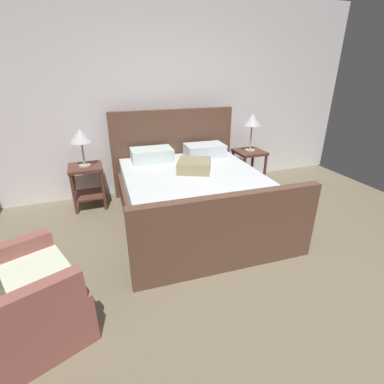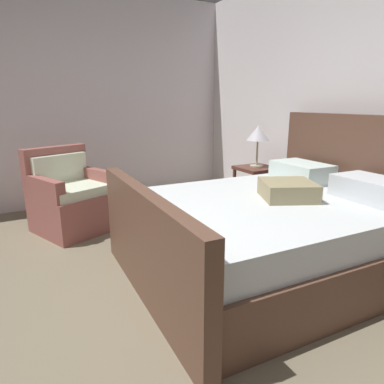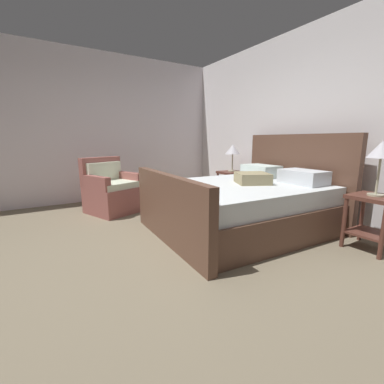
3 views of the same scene
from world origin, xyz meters
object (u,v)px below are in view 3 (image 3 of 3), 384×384
Objects in this scene: nightstand_left at (232,182)px; table_lamp_left at (233,150)px; bed at (244,203)px; table_lamp_right at (382,152)px; nightstand_right at (373,214)px; armchair at (111,191)px.

table_lamp_left is (-0.00, 0.00, 0.59)m from nightstand_left.
bed is 3.91× the size of table_lamp_right.
nightstand_left is at bearing 177.34° from nightstand_right.
table_lamp_left is (-2.48, 0.12, 0.59)m from nightstand_right.
nightstand_right is at bearing 33.63° from armchair.
table_lamp_left is 2.29m from armchair.
nightstand_left is at bearing 75.66° from armchair.
nightstand_right is 1.19× the size of table_lamp_left.
table_lamp_right reaches higher than nightstand_left.
nightstand_right is 3.63m from armchair.
bed is 2.40× the size of armchair.
table_lamp_left reaches higher than nightstand_right.
table_lamp_right is at bearing 33.63° from armchair.
armchair is (-0.54, -2.13, -0.06)m from nightstand_left.
nightstand_right is 2.48m from nightstand_left.
table_lamp_right is at bearing -2.66° from table_lamp_left.
table_lamp_right is (1.24, 0.72, 0.71)m from bed.
armchair is at bearing -146.37° from nightstand_right.
table_lamp_right is (0.00, 0.00, 0.66)m from nightstand_right.
nightstand_left is at bearing -63.43° from table_lamp_left.
table_lamp_left is at bearing 75.66° from armchair.
nightstand_right is 1.00× the size of nightstand_left.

